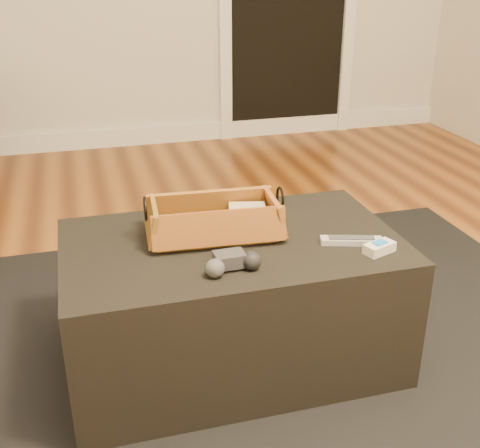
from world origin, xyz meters
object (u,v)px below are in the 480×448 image
object	(u,v)px
ottoman	(232,301)
cream_gadget	(379,248)
wicker_basket	(214,221)
game_controller	(232,262)
tv_remote	(209,231)
silver_remote	(351,240)

from	to	relation	value
ottoman	cream_gadget	world-z (taller)	cream_gadget
wicker_basket	cream_gadget	size ratio (longest dim) A/B	4.13
game_controller	tv_remote	bearing A→B (deg)	93.89
tv_remote	cream_gadget	world-z (taller)	tv_remote
wicker_basket	game_controller	distance (m)	0.23
silver_remote	tv_remote	bearing A→B (deg)	159.84
wicker_basket	cream_gadget	world-z (taller)	wicker_basket
ottoman	game_controller	world-z (taller)	game_controller
tv_remote	cream_gadget	bearing A→B (deg)	-28.27
game_controller	ottoman	bearing A→B (deg)	75.25
ottoman	tv_remote	world-z (taller)	tv_remote
tv_remote	wicker_basket	world-z (taller)	wicker_basket
game_controller	cream_gadget	size ratio (longest dim) A/B	1.61
ottoman	tv_remote	size ratio (longest dim) A/B	4.67
tv_remote	game_controller	world-z (taller)	game_controller
wicker_basket	game_controller	bearing A→B (deg)	-91.71
cream_gadget	silver_remote	bearing A→B (deg)	124.23
wicker_basket	game_controller	xyz separation A→B (m)	(-0.01, -0.23, -0.02)
tv_remote	silver_remote	xyz separation A→B (m)	(0.40, -0.15, -0.02)
wicker_basket	silver_remote	size ratio (longest dim) A/B	2.28
ottoman	game_controller	distance (m)	0.30
cream_gadget	ottoman	bearing A→B (deg)	153.84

